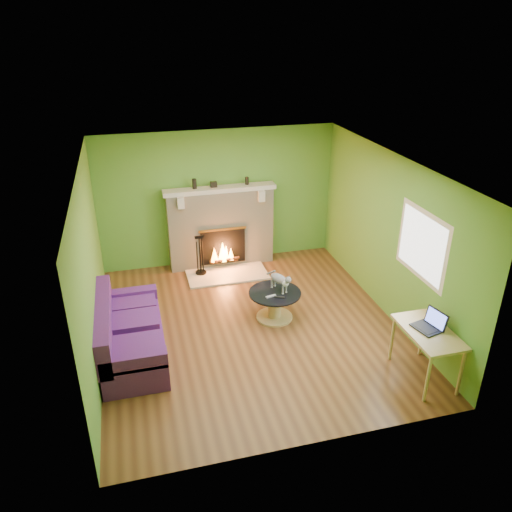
{
  "coord_description": "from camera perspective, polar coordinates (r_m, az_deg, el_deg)",
  "views": [
    {
      "loc": [
        -1.6,
        -6.42,
        4.4
      ],
      "look_at": [
        0.19,
        0.4,
        1.02
      ],
      "focal_mm": 35.0,
      "sensor_mm": 36.0,
      "label": 1
    }
  ],
  "objects": [
    {
      "name": "floor",
      "position": [
        7.94,
        -0.62,
        -8.05
      ],
      "size": [
        5.0,
        5.0,
        0.0
      ],
      "primitive_type": "plane",
      "color": "#5A3219",
      "rests_on": "ground"
    },
    {
      "name": "ceiling",
      "position": [
        6.85,
        -0.73,
        10.35
      ],
      "size": [
        5.0,
        5.0,
        0.0
      ],
      "primitive_type": "plane",
      "rotation": [
        3.14,
        0.0,
        0.0
      ],
      "color": "white",
      "rests_on": "wall_back"
    },
    {
      "name": "wall_back",
      "position": [
        9.58,
        -4.36,
        6.62
      ],
      "size": [
        5.0,
        0.0,
        5.0
      ],
      "primitive_type": "plane",
      "rotation": [
        1.57,
        0.0,
        0.0
      ],
      "color": "#589932",
      "rests_on": "floor"
    },
    {
      "name": "wall_front",
      "position": [
        5.25,
        6.15,
        -10.82
      ],
      "size": [
        5.0,
        0.0,
        5.0
      ],
      "primitive_type": "plane",
      "rotation": [
        -1.57,
        0.0,
        0.0
      ],
      "color": "#589932",
      "rests_on": "floor"
    },
    {
      "name": "wall_left",
      "position": [
        7.16,
        -18.43,
        -1.51
      ],
      "size": [
        0.0,
        5.0,
        5.0
      ],
      "primitive_type": "plane",
      "rotation": [
        1.57,
        0.0,
        1.57
      ],
      "color": "#589932",
      "rests_on": "floor"
    },
    {
      "name": "wall_right",
      "position": [
        8.1,
        14.96,
        2.18
      ],
      "size": [
        0.0,
        5.0,
        5.0
      ],
      "primitive_type": "plane",
      "rotation": [
        1.57,
        0.0,
        -1.57
      ],
      "color": "#589932",
      "rests_on": "floor"
    },
    {
      "name": "window_frame",
      "position": [
        7.3,
        18.44,
        1.22
      ],
      "size": [
        0.0,
        1.2,
        1.2
      ],
      "primitive_type": "plane",
      "rotation": [
        1.57,
        0.0,
        -1.57
      ],
      "color": "silver",
      "rests_on": "wall_right"
    },
    {
      "name": "window_pane",
      "position": [
        7.3,
        18.39,
        1.22
      ],
      "size": [
        0.0,
        1.06,
        1.06
      ],
      "primitive_type": "plane",
      "rotation": [
        1.57,
        0.0,
        -1.57
      ],
      "color": "white",
      "rests_on": "wall_right"
    },
    {
      "name": "fireplace",
      "position": [
        9.59,
        -4.05,
        3.29
      ],
      "size": [
        2.1,
        0.46,
        1.58
      ],
      "color": "beige",
      "rests_on": "floor"
    },
    {
      "name": "hearth",
      "position": [
        9.45,
        -3.31,
        -2.1
      ],
      "size": [
        1.5,
        0.75,
        0.03
      ],
      "primitive_type": "cube",
      "color": "beige",
      "rests_on": "floor"
    },
    {
      "name": "mantel",
      "position": [
        9.31,
        -4.17,
        7.62
      ],
      "size": [
        2.1,
        0.28,
        0.08
      ],
      "primitive_type": "cube",
      "color": "beige",
      "rests_on": "fireplace"
    },
    {
      "name": "sofa",
      "position": [
        7.4,
        -14.42,
        -8.73
      ],
      "size": [
        0.88,
        1.89,
        0.85
      ],
      "color": "#4F1B69",
      "rests_on": "floor"
    },
    {
      "name": "coffee_table",
      "position": [
        8.02,
        2.15,
        -5.4
      ],
      "size": [
        0.84,
        0.84,
        0.47
      ],
      "color": "tan",
      "rests_on": "floor"
    },
    {
      "name": "desk",
      "position": [
        6.96,
        19.08,
        -8.69
      ],
      "size": [
        0.58,
        0.99,
        0.73
      ],
      "color": "tan",
      "rests_on": "floor"
    },
    {
      "name": "cat",
      "position": [
        7.9,
        2.64,
        -2.86
      ],
      "size": [
        0.4,
        0.56,
        0.33
      ],
      "primitive_type": null,
      "rotation": [
        0.0,
        0.0,
        0.44
      ],
      "color": "#5E5E63",
      "rests_on": "coffee_table"
    },
    {
      "name": "remote_silver",
      "position": [
        7.79,
        1.72,
        -4.62
      ],
      "size": [
        0.18,
        0.08,
        0.02
      ],
      "primitive_type": "cube",
      "rotation": [
        0.0,
        0.0,
        0.24
      ],
      "color": "gray",
      "rests_on": "coffee_table"
    },
    {
      "name": "remote_black",
      "position": [
        7.77,
        2.69,
        -4.72
      ],
      "size": [
        0.16,
        0.1,
        0.02
      ],
      "primitive_type": "cube",
      "rotation": [
        0.0,
        0.0,
        -0.37
      ],
      "color": "black",
      "rests_on": "coffee_table"
    },
    {
      "name": "laptop",
      "position": [
        6.87,
        18.97,
        -6.98
      ],
      "size": [
        0.37,
        0.41,
        0.26
      ],
      "primitive_type": null,
      "rotation": [
        0.0,
        0.0,
        0.23
      ],
      "color": "black",
      "rests_on": "desk"
    },
    {
      "name": "fire_tools",
      "position": [
        9.34,
        -6.41,
        0.15
      ],
      "size": [
        0.21,
        0.21,
        0.77
      ],
      "primitive_type": null,
      "color": "black",
      "rests_on": "hearth"
    },
    {
      "name": "mantel_vase_left",
      "position": [
        9.23,
        -7.05,
        8.19
      ],
      "size": [
        0.08,
        0.08,
        0.18
      ],
      "primitive_type": "cylinder",
      "color": "black",
      "rests_on": "mantel"
    },
    {
      "name": "mantel_vase_right",
      "position": [
        9.41,
        -1.05,
        8.59
      ],
      "size": [
        0.07,
        0.07,
        0.14
      ],
      "primitive_type": "cylinder",
      "color": "black",
      "rests_on": "mantel"
    },
    {
      "name": "mantel_box",
      "position": [
        9.29,
        -4.86,
        8.15
      ],
      "size": [
        0.12,
        0.08,
        0.1
      ],
      "primitive_type": "cube",
      "color": "black",
      "rests_on": "mantel"
    }
  ]
}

